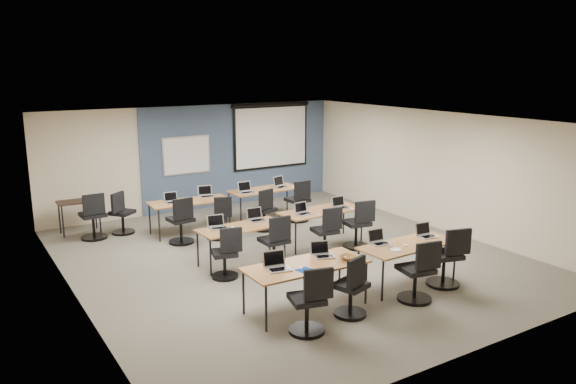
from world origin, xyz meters
TOP-DOWN VIEW (x-y plane):
  - floor at (0.00, 0.00)m, footprint 8.00×9.00m
  - ceiling at (0.00, 0.00)m, footprint 8.00×9.00m
  - wall_back at (0.00, 4.50)m, footprint 8.00×0.04m
  - wall_front at (0.00, -4.50)m, footprint 8.00×0.04m
  - wall_left at (-4.00, 0.00)m, footprint 0.04×9.00m
  - wall_right at (4.00, 0.00)m, footprint 0.04×9.00m
  - blue_accent_panel at (1.25, 4.47)m, footprint 5.50×0.04m
  - whiteboard at (-0.30, 4.43)m, footprint 1.28×0.03m
  - projector_screen at (2.20, 4.41)m, footprint 2.40×0.10m
  - training_table_front_left at (-1.05, -2.21)m, footprint 1.94×0.81m
  - training_table_front_right at (0.97, -2.30)m, footprint 1.77×0.74m
  - training_table_mid_left at (-0.95, 0.14)m, footprint 1.68×0.70m
  - training_table_mid_right at (1.03, 0.34)m, footprint 1.80×0.75m
  - training_table_back_left at (-1.00, 2.59)m, footprint 1.79×0.74m
  - training_table_back_right at (1.04, 2.74)m, footprint 1.79×0.75m
  - laptop_0 at (-1.54, -2.15)m, footprint 0.35×0.30m
  - mouse_0 at (-1.23, -2.32)m, footprint 0.08×0.11m
  - task_chair_0 at (-1.47, -2.92)m, footprint 0.53×0.52m
  - laptop_1 at (-0.63, -2.05)m, footprint 0.31×0.26m
  - mouse_1 at (-0.37, -2.27)m, footprint 0.08×0.11m
  - task_chair_1 at (-0.63, -2.81)m, footprint 0.51×0.50m
  - laptop_2 at (0.56, -2.02)m, footprint 0.31×0.27m
  - mouse_2 at (0.86, -2.36)m, footprint 0.07×0.11m
  - task_chair_2 at (0.62, -2.92)m, footprint 0.55×0.55m
  - laptop_3 at (1.54, -2.16)m, footprint 0.32×0.27m
  - mouse_3 at (1.66, -2.30)m, footprint 0.08×0.11m
  - task_chair_3 at (1.50, -2.71)m, footprint 0.58×0.57m
  - laptop_4 at (-1.38, 0.29)m, footprint 0.32×0.27m
  - mouse_4 at (-1.13, 0.14)m, footprint 0.06×0.10m
  - task_chair_4 at (-1.54, -0.41)m, footprint 0.48×0.48m
  - laptop_5 at (-0.51, 0.37)m, footprint 0.32×0.27m
  - mouse_5 at (-0.34, 0.03)m, footprint 0.06×0.09m
  - task_chair_5 at (-0.52, -0.38)m, footprint 0.54×0.54m
  - laptop_6 at (0.53, 0.29)m, footprint 0.31×0.26m
  - mouse_6 at (0.74, 0.03)m, footprint 0.06×0.09m
  - task_chair_6 at (0.70, -0.32)m, footprint 0.52×0.52m
  - laptop_7 at (1.49, 0.28)m, footprint 0.32×0.27m
  - mouse_7 at (1.62, 0.06)m, footprint 0.09×0.12m
  - task_chair_7 at (1.51, -0.31)m, footprint 0.55×0.55m
  - laptop_8 at (-1.39, 2.63)m, footprint 0.30×0.26m
  - mouse_8 at (-1.21, 2.47)m, footprint 0.06×0.09m
  - task_chair_8 at (-1.47, 1.90)m, footprint 0.54×0.54m
  - laptop_9 at (-0.50, 2.78)m, footprint 0.33×0.28m
  - mouse_9 at (-0.32, 2.44)m, footprint 0.07×0.11m
  - task_chair_9 at (-0.67, 1.78)m, footprint 0.49×0.47m
  - laptop_10 at (0.47, 2.65)m, footprint 0.34×0.29m
  - mouse_10 at (0.80, 2.55)m, footprint 0.08×0.10m
  - task_chair_10 at (0.49, 1.80)m, footprint 0.51×0.51m
  - laptop_11 at (1.48, 2.74)m, footprint 0.35×0.30m
  - mouse_11 at (1.73, 2.56)m, footprint 0.07×0.10m
  - task_chair_11 at (1.58, 2.05)m, footprint 0.55×0.55m
  - blue_mousepad at (-1.22, -2.39)m, footprint 0.25×0.22m
  - snack_bowl at (-0.38, -2.38)m, footprint 0.36×0.36m
  - snack_plate at (0.57, -2.42)m, footprint 0.24×0.24m
  - coffee_cup at (0.59, -2.29)m, footprint 0.08×0.08m
  - utility_table at (-3.13, 3.83)m, footprint 0.91×0.51m
  - spare_chair_a at (-2.35, 3.26)m, footprint 0.58×0.50m
  - spare_chair_b at (-2.98, 3.20)m, footprint 0.56×0.56m

SIDE VIEW (x-z plane):
  - floor at x=0.00m, z-range -0.01..0.01m
  - task_chair_9 at x=-0.67m, z-range -0.09..0.87m
  - task_chair_4 at x=-1.54m, z-range -0.09..0.88m
  - task_chair_1 at x=-0.63m, z-range -0.09..0.89m
  - spare_chair_a at x=-2.35m, z-range -0.09..0.90m
  - task_chair_10 at x=0.49m, z-range -0.09..0.90m
  - task_chair_6 at x=0.70m, z-range -0.09..0.91m
  - task_chair_0 at x=-1.47m, z-range -0.09..0.92m
  - task_chair_5 at x=-0.52m, z-range -0.09..0.93m
  - task_chair_8 at x=-1.47m, z-range -0.09..0.93m
  - task_chair_11 at x=1.58m, z-range -0.09..0.94m
  - task_chair_7 at x=1.51m, z-range -0.09..0.94m
  - task_chair_2 at x=0.62m, z-range -0.09..0.94m
  - spare_chair_b at x=-2.98m, z-range -0.09..0.95m
  - task_chair_3 at x=1.50m, z-range -0.09..0.96m
  - utility_table at x=-3.13m, z-range 0.28..1.03m
  - training_table_mid_left at x=-0.95m, z-range 0.32..1.05m
  - training_table_front_right at x=0.97m, z-range 0.32..1.05m
  - training_table_back_left at x=-1.00m, z-range 0.32..1.05m
  - training_table_back_right at x=1.04m, z-range 0.32..1.05m
  - training_table_mid_right at x=1.03m, z-range 0.32..1.05m
  - training_table_front_left at x=-1.05m, z-range 0.32..1.05m
  - blue_mousepad at x=-1.22m, z-range 0.73..0.74m
  - snack_plate at x=0.57m, z-range 0.73..0.74m
  - mouse_6 at x=0.74m, z-range 0.73..0.76m
  - mouse_11 at x=1.73m, z-range 0.73..0.76m
  - mouse_10 at x=0.80m, z-range 0.73..0.76m
  - mouse_5 at x=-0.34m, z-range 0.73..0.76m
  - mouse_4 at x=-1.13m, z-range 0.73..0.76m
  - mouse_0 at x=-1.23m, z-range 0.73..0.76m
  - mouse_8 at x=-1.21m, z-range 0.73..0.76m
  - mouse_9 at x=-0.32m, z-range 0.72..0.76m
  - mouse_2 at x=0.86m, z-range 0.72..0.76m
  - mouse_1 at x=-0.37m, z-range 0.72..0.76m
  - mouse_3 at x=1.66m, z-range 0.72..0.76m
  - mouse_7 at x=1.62m, z-range 0.72..0.76m
  - snack_bowl at x=-0.38m, z-range 0.73..0.80m
  - coffee_cup at x=0.59m, z-range 0.74..0.81m
  - laptop_8 at x=-1.39m, z-range 0.67..0.90m
  - laptop_6 at x=0.53m, z-range 0.67..0.91m
  - laptop_1 at x=-0.63m, z-range 0.67..0.91m
  - laptop_2 at x=0.56m, z-range 0.67..0.91m
  - laptop_3 at x=1.54m, z-range 0.67..0.91m
  - laptop_4 at x=-1.38m, z-range 0.67..0.91m
  - laptop_7 at x=1.49m, z-range 0.67..0.91m
  - laptop_5 at x=-0.51m, z-range 0.67..0.91m
  - laptop_9 at x=-0.50m, z-range 0.67..0.92m
  - laptop_10 at x=0.47m, z-range 0.67..0.92m
  - laptop_11 at x=1.48m, z-range 0.66..0.93m
  - laptop_0 at x=-1.54m, z-range 0.66..0.93m
  - wall_back at x=0.00m, z-range 0.00..2.70m
  - wall_front at x=0.00m, z-range 0.00..2.70m
  - wall_left at x=-4.00m, z-range 0.00..2.70m
  - wall_right at x=4.00m, z-range 0.00..2.70m
  - blue_accent_panel at x=1.25m, z-range 0.00..2.70m
  - whiteboard at x=-0.30m, z-range 0.96..1.94m
  - projector_screen at x=2.20m, z-range 0.98..2.80m
  - ceiling at x=0.00m, z-range 2.69..2.71m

